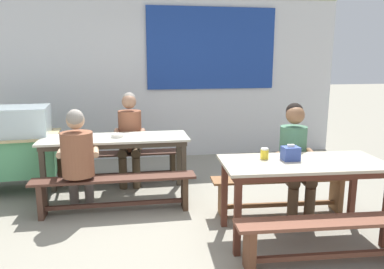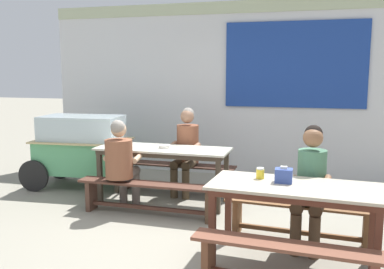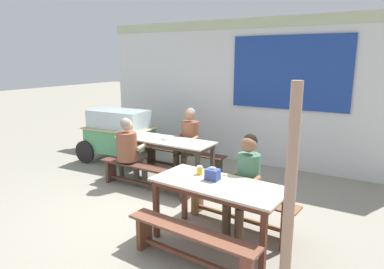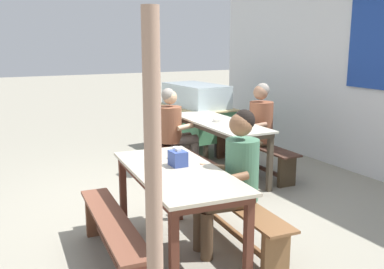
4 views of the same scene
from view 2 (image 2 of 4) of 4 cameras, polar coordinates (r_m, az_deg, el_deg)
ground_plane at (r=4.86m, az=-0.77°, el=-13.30°), size 40.00×40.00×0.00m
backdrop_wall at (r=7.35m, az=5.94°, el=6.52°), size 6.64×0.23×2.96m
dining_table_far at (r=5.81m, az=-3.94°, el=-2.58°), size 1.84×0.65×0.77m
dining_table_near at (r=4.06m, az=13.65°, el=-7.73°), size 1.61×0.81×0.77m
bench_far_back at (r=6.41m, az=-2.16°, el=-5.21°), size 1.81×0.32×0.42m
bench_far_front at (r=5.39m, az=-5.98°, el=-7.84°), size 1.84×0.27×0.42m
bench_near_back at (r=4.72m, az=14.19°, el=-10.64°), size 1.60×0.38×0.42m
bench_near_front at (r=3.68m, az=12.48°, el=-16.15°), size 1.58×0.35×0.42m
food_cart at (r=6.81m, az=-14.65°, el=-1.52°), size 1.79×0.94×1.12m
person_left_back_turned at (r=5.51m, az=-9.56°, el=-3.42°), size 0.48×0.60×1.21m
person_right_near_table at (r=4.52m, az=15.69°, el=-5.96°), size 0.44×0.57×1.26m
person_center_facing at (r=6.21m, az=-0.77°, el=-1.59°), size 0.46×0.55×1.28m
tissue_box at (r=4.09m, az=12.25°, el=-5.42°), size 0.16×0.13×0.16m
condiment_jar at (r=4.20m, az=9.18°, el=-5.18°), size 0.08×0.08×0.11m
soup_bowl at (r=5.76m, az=-3.72°, el=-1.64°), size 0.15×0.15×0.04m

